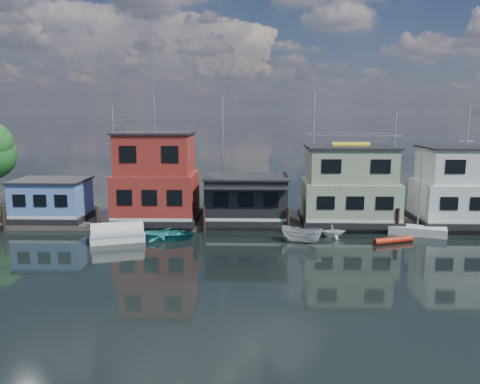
{
  "coord_description": "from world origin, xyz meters",
  "views": [
    {
      "loc": [
        0.24,
        -28.69,
        9.95
      ],
      "look_at": [
        -1.07,
        12.0,
        3.0
      ],
      "focal_mm": 35.0,
      "sensor_mm": 36.0,
      "label": 1
    }
  ],
  "objects_px": {
    "houseboat_dark": "(246,199)",
    "day_sailer": "(417,230)",
    "dinghy_teal": "(169,234)",
    "tarp_runabout": "(117,234)",
    "dinghy_white": "(333,231)",
    "red_kayak": "(393,240)",
    "houseboat_white": "(465,187)",
    "motorboat": "(302,235)",
    "houseboat_red": "(156,179)",
    "houseboat_green": "(349,186)",
    "houseboat_blue": "(52,200)"
  },
  "relations": [
    {
      "from": "houseboat_dark",
      "to": "motorboat",
      "type": "xyz_separation_m",
      "value": [
        4.36,
        -5.61,
        -1.76
      ]
    },
    {
      "from": "houseboat_blue",
      "to": "houseboat_white",
      "type": "xyz_separation_m",
      "value": [
        36.5,
        0.0,
        1.33
      ]
    },
    {
      "from": "houseboat_dark",
      "to": "red_kayak",
      "type": "xyz_separation_m",
      "value": [
        11.43,
        -5.5,
        -2.17
      ]
    },
    {
      "from": "dinghy_white",
      "to": "day_sailer",
      "type": "bearing_deg",
      "value": -86.69
    },
    {
      "from": "houseboat_dark",
      "to": "houseboat_white",
      "type": "height_order",
      "value": "houseboat_white"
    },
    {
      "from": "red_kayak",
      "to": "motorboat",
      "type": "relative_size",
      "value": 1.01
    },
    {
      "from": "motorboat",
      "to": "tarp_runabout",
      "type": "bearing_deg",
      "value": 118.1
    },
    {
      "from": "houseboat_white",
      "to": "dinghy_teal",
      "type": "bearing_deg",
      "value": -168.77
    },
    {
      "from": "red_kayak",
      "to": "dinghy_white",
      "type": "relative_size",
      "value": 1.69
    },
    {
      "from": "houseboat_dark",
      "to": "day_sailer",
      "type": "height_order",
      "value": "day_sailer"
    },
    {
      "from": "houseboat_white",
      "to": "motorboat",
      "type": "xyz_separation_m",
      "value": [
        -14.64,
        -5.62,
        -2.88
      ]
    },
    {
      "from": "houseboat_red",
      "to": "houseboat_white",
      "type": "xyz_separation_m",
      "value": [
        27.0,
        0.0,
        -0.57
      ]
    },
    {
      "from": "dinghy_teal",
      "to": "dinghy_white",
      "type": "bearing_deg",
      "value": -87.66
    },
    {
      "from": "red_kayak",
      "to": "dinghy_teal",
      "type": "bearing_deg",
      "value": 157.77
    },
    {
      "from": "day_sailer",
      "to": "motorboat",
      "type": "bearing_deg",
      "value": -146.52
    },
    {
      "from": "houseboat_green",
      "to": "red_kayak",
      "type": "height_order",
      "value": "houseboat_green"
    },
    {
      "from": "red_kayak",
      "to": "houseboat_dark",
      "type": "bearing_deg",
      "value": 133.89
    },
    {
      "from": "houseboat_red",
      "to": "houseboat_white",
      "type": "relative_size",
      "value": 1.41
    },
    {
      "from": "red_kayak",
      "to": "motorboat",
      "type": "bearing_deg",
      "value": 160.45
    },
    {
      "from": "dinghy_white",
      "to": "tarp_runabout",
      "type": "distance_m",
      "value": 17.09
    },
    {
      "from": "houseboat_red",
      "to": "houseboat_dark",
      "type": "height_order",
      "value": "houseboat_red"
    },
    {
      "from": "houseboat_green",
      "to": "motorboat",
      "type": "bearing_deg",
      "value": -129.5
    },
    {
      "from": "houseboat_red",
      "to": "tarp_runabout",
      "type": "xyz_separation_m",
      "value": [
        -1.92,
        -5.78,
        -3.48
      ]
    },
    {
      "from": "red_kayak",
      "to": "tarp_runabout",
      "type": "xyz_separation_m",
      "value": [
        -21.35,
        -0.26,
        0.37
      ]
    },
    {
      "from": "red_kayak",
      "to": "dinghy_teal",
      "type": "height_order",
      "value": "dinghy_teal"
    },
    {
      "from": "tarp_runabout",
      "to": "houseboat_red",
      "type": "bearing_deg",
      "value": 52.87
    },
    {
      "from": "houseboat_green",
      "to": "houseboat_red",
      "type": "bearing_deg",
      "value": -180.0
    },
    {
      "from": "day_sailer",
      "to": "motorboat",
      "type": "xyz_separation_m",
      "value": [
        -9.73,
        -2.67,
        0.23
      ]
    },
    {
      "from": "houseboat_white",
      "to": "motorboat",
      "type": "height_order",
      "value": "houseboat_white"
    },
    {
      "from": "houseboat_green",
      "to": "day_sailer",
      "type": "xyz_separation_m",
      "value": [
        5.09,
        -2.95,
        -3.13
      ]
    },
    {
      "from": "houseboat_dark",
      "to": "tarp_runabout",
      "type": "height_order",
      "value": "houseboat_dark"
    },
    {
      "from": "houseboat_red",
      "to": "houseboat_white",
      "type": "bearing_deg",
      "value": 0.0
    },
    {
      "from": "houseboat_blue",
      "to": "motorboat",
      "type": "bearing_deg",
      "value": -14.43
    },
    {
      "from": "houseboat_red",
      "to": "red_kayak",
      "type": "xyz_separation_m",
      "value": [
        19.43,
        -5.52,
        -3.85
      ]
    },
    {
      "from": "houseboat_green",
      "to": "dinghy_teal",
      "type": "bearing_deg",
      "value": -161.69
    },
    {
      "from": "houseboat_green",
      "to": "tarp_runabout",
      "type": "xyz_separation_m",
      "value": [
        -18.92,
        -5.78,
        -2.93
      ]
    },
    {
      "from": "red_kayak",
      "to": "motorboat",
      "type": "xyz_separation_m",
      "value": [
        -7.07,
        -0.11,
        0.4
      ]
    },
    {
      "from": "red_kayak",
      "to": "tarp_runabout",
      "type": "bearing_deg",
      "value": 160.28
    },
    {
      "from": "dinghy_white",
      "to": "dinghy_teal",
      "type": "bearing_deg",
      "value": 90.08
    },
    {
      "from": "houseboat_blue",
      "to": "tarp_runabout",
      "type": "distance_m",
      "value": 9.66
    },
    {
      "from": "dinghy_teal",
      "to": "tarp_runabout",
      "type": "distance_m",
      "value": 4.0
    },
    {
      "from": "tarp_runabout",
      "to": "red_kayak",
      "type": "bearing_deg",
      "value": -18.03
    },
    {
      "from": "houseboat_dark",
      "to": "houseboat_red",
      "type": "bearing_deg",
      "value": 179.86
    },
    {
      "from": "dinghy_white",
      "to": "dinghy_teal",
      "type": "relative_size",
      "value": 0.49
    },
    {
      "from": "houseboat_red",
      "to": "houseboat_green",
      "type": "bearing_deg",
      "value": 0.0
    },
    {
      "from": "houseboat_red",
      "to": "tarp_runabout",
      "type": "height_order",
      "value": "houseboat_red"
    },
    {
      "from": "houseboat_blue",
      "to": "red_kayak",
      "type": "distance_m",
      "value": 29.52
    },
    {
      "from": "houseboat_dark",
      "to": "dinghy_teal",
      "type": "relative_size",
      "value": 1.81
    },
    {
      "from": "day_sailer",
      "to": "houseboat_blue",
      "type": "bearing_deg",
      "value": -167.22
    },
    {
      "from": "red_kayak",
      "to": "tarp_runabout",
      "type": "relative_size",
      "value": 0.78
    }
  ]
}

